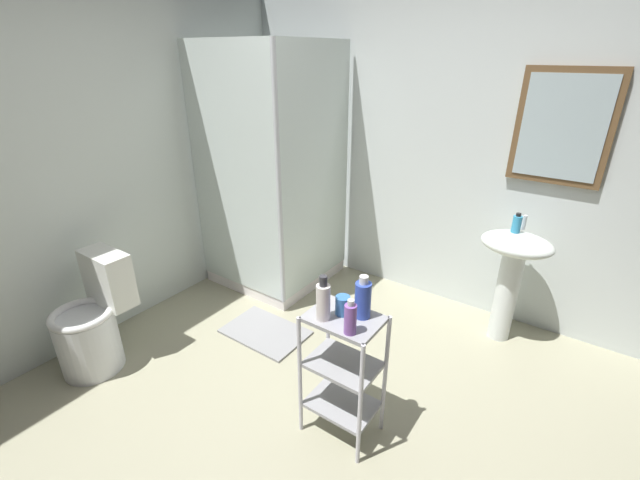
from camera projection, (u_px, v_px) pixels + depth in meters
name	position (u px, v px, depth m)	size (l,w,h in m)	color
ground_plane	(307.00, 438.00, 2.28)	(4.20, 4.20, 0.02)	#9F9B7F
wall_back	(453.00, 148.00, 3.13)	(4.20, 0.14, 2.50)	silver
wall_left	(78.00, 163.00, 2.72)	(0.10, 4.20, 2.50)	silver
shower_stall	(277.00, 234.00, 3.62)	(0.92, 0.92, 2.00)	white
pedestal_sink	(512.00, 266.00, 2.84)	(0.46, 0.37, 0.81)	white
sink_faucet	(524.00, 222.00, 2.82)	(0.03, 0.03, 0.10)	silver
toilet	(93.00, 324.00, 2.68)	(0.37, 0.49, 0.76)	white
storage_cart	(343.00, 366.00, 2.14)	(0.38, 0.28, 0.74)	silver
hand_soap_bottle	(517.00, 224.00, 2.77)	(0.06, 0.06, 0.13)	#389ED1
shampoo_bottle_blue	(363.00, 299.00, 1.98)	(0.08, 0.08, 0.22)	#324CB7
conditioner_bottle_purple	(350.00, 318.00, 1.87)	(0.06, 0.06, 0.18)	#8A54B1
lotion_bottle_white	(323.00, 301.00, 1.97)	(0.07, 0.07, 0.23)	white
rinse_cup	(343.00, 305.00, 2.03)	(0.07, 0.07, 0.10)	#3870B2
bath_mat	(265.00, 332.00, 3.10)	(0.60, 0.40, 0.02)	gray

